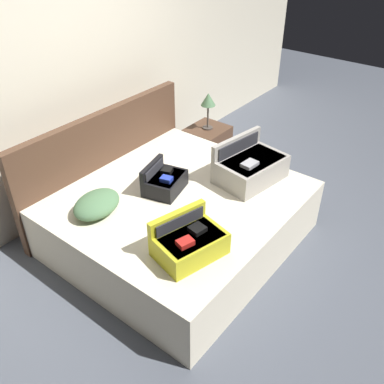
% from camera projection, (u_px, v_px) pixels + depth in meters
% --- Properties ---
extents(ground_plane, '(12.00, 12.00, 0.00)m').
position_uv_depth(ground_plane, '(216.00, 259.00, 3.66)').
color(ground_plane, '#4C515B').
extents(back_wall, '(8.00, 0.10, 2.60)m').
position_uv_depth(back_wall, '(70.00, 71.00, 3.76)').
color(back_wall, beige).
rests_on(back_wall, ground).
extents(bed, '(1.93, 1.75, 0.48)m').
position_uv_depth(bed, '(180.00, 219.00, 3.72)').
color(bed, beige).
rests_on(bed, ground).
extents(headboard, '(1.97, 0.08, 1.00)m').
position_uv_depth(headboard, '(106.00, 161.00, 4.05)').
color(headboard, '#4C3323').
rests_on(headboard, ground).
extents(hard_case_large, '(0.65, 0.49, 0.36)m').
position_uv_depth(hard_case_large, '(250.00, 167.00, 3.73)').
color(hard_case_large, gray).
rests_on(hard_case_large, bed).
extents(hard_case_medium, '(0.54, 0.44, 0.29)m').
position_uv_depth(hard_case_medium, '(189.00, 242.00, 2.95)').
color(hard_case_medium, gold).
rests_on(hard_case_medium, bed).
extents(hard_case_small, '(0.41, 0.36, 0.24)m').
position_uv_depth(hard_case_small, '(164.00, 181.00, 3.61)').
color(hard_case_small, black).
rests_on(hard_case_small, bed).
extents(pillow_near_headboard, '(0.48, 0.39, 0.15)m').
position_uv_depth(pillow_near_headboard, '(97.00, 204.00, 3.37)').
color(pillow_near_headboard, '#4C724C').
rests_on(pillow_near_headboard, bed).
extents(nightstand, '(0.44, 0.40, 0.45)m').
position_uv_depth(nightstand, '(207.00, 146.00, 4.86)').
color(nightstand, '#4C3323').
rests_on(nightstand, ground).
extents(table_lamp, '(0.16, 0.16, 0.41)m').
position_uv_depth(table_lamp, '(208.00, 101.00, 4.55)').
color(table_lamp, '#3F3833').
rests_on(table_lamp, nightstand).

